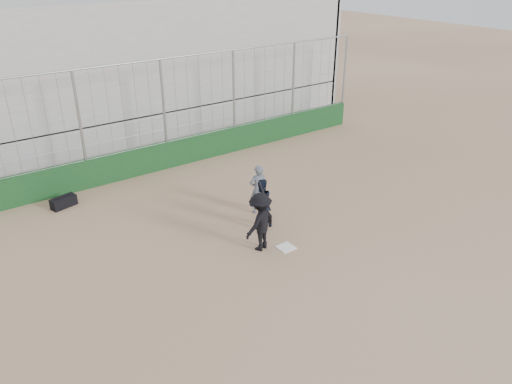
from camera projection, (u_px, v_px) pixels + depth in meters
ground at (286, 248)px, 13.65m from camera, size 90.00×90.00×0.00m
home_plate at (286, 247)px, 13.64m from camera, size 0.44×0.44×0.02m
backstop at (167, 143)px, 18.33m from camera, size 18.10×0.25×4.04m
bleachers at (110, 67)px, 21.08m from camera, size 20.25×6.70×6.98m
batter_at_plate at (260, 222)px, 13.27m from camera, size 1.20×0.89×1.82m
catcher_crouched at (261, 212)px, 14.42m from camera, size 0.81×0.67×1.06m
umpire at (258, 191)px, 15.23m from camera, size 0.63×0.48×1.40m
equipment_bag at (64, 202)px, 15.77m from camera, size 0.85×0.52×0.38m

